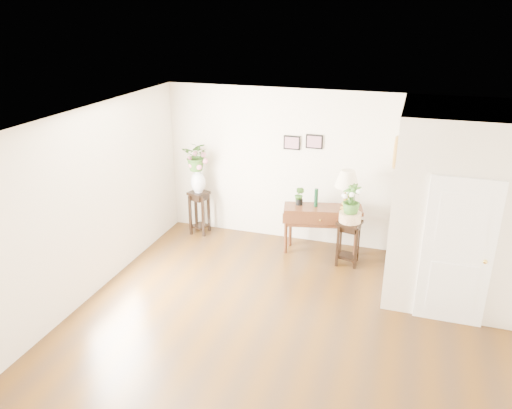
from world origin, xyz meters
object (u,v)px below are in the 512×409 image
at_px(table_lamp, 347,190).
at_px(plant_stand_a, 200,212).
at_px(console_table, 322,231).
at_px(plant_stand_b, 348,243).

relative_size(table_lamp, plant_stand_a, 0.84).
height_order(console_table, table_lamp, table_lamp).
xyz_separation_m(console_table, plant_stand_a, (-2.40, 0.17, -0.03)).
relative_size(console_table, plant_stand_b, 1.72).
bearing_deg(console_table, plant_stand_a, 163.38).
bearing_deg(plant_stand_a, table_lamp, -3.55).
bearing_deg(plant_stand_b, plant_stand_a, 172.43).
height_order(console_table, plant_stand_b, console_table).
distance_m(plant_stand_a, plant_stand_b, 2.92).
distance_m(table_lamp, plant_stand_b, 0.89).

